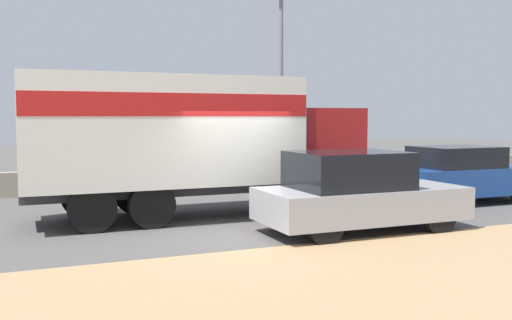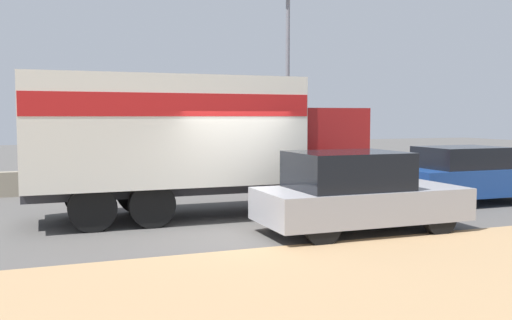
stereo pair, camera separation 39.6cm
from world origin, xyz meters
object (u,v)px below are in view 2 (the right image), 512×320
at_px(street_lamp, 288,74).
at_px(car_sedan_second, 468,175).
at_px(box_truck, 189,134).
at_px(car_hatchback, 356,193).

distance_m(street_lamp, car_sedan_second, 6.87).
bearing_deg(street_lamp, box_truck, -134.74).
bearing_deg(box_truck, car_sedan_second, -5.36).
relative_size(street_lamp, car_hatchback, 1.54).
distance_m(street_lamp, box_truck, 6.79).
relative_size(street_lamp, box_truck, 0.83).
distance_m(street_lamp, car_hatchback, 8.45).
bearing_deg(street_lamp, car_sedan_second, -60.42).
height_order(street_lamp, car_sedan_second, street_lamp).
xyz_separation_m(box_truck, car_hatchback, (2.75, -3.04, -1.15)).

